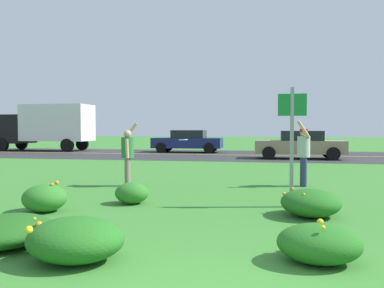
# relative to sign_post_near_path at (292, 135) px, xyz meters

# --- Properties ---
(ground_plane) EXTENTS (120.00, 120.00, 0.00)m
(ground_plane) POSITION_rel_sign_post_near_path_xyz_m (-0.80, 4.95, -1.46)
(ground_plane) COLOR #387A2D
(highway_strip) EXTENTS (120.00, 9.52, 0.01)m
(highway_strip) POSITION_rel_sign_post_near_path_xyz_m (-0.80, 15.33, -1.46)
(highway_strip) COLOR #2D2D30
(highway_strip) RESTS_ON ground
(highway_center_stripe) EXTENTS (120.00, 0.16, 0.00)m
(highway_center_stripe) POSITION_rel_sign_post_near_path_xyz_m (-0.80, 15.33, -1.46)
(highway_center_stripe) COLOR yellow
(highway_center_stripe) RESTS_ON ground
(daylily_clump_front_left) EXTENTS (0.83, 0.82, 0.56)m
(daylily_clump_front_left) POSITION_rel_sign_post_near_path_xyz_m (-4.64, -1.34, -1.20)
(daylily_clump_front_left) COLOR #2D7526
(daylily_clump_front_left) RESTS_ON ground
(daylily_clump_mid_right) EXTENTS (0.99, 0.87, 0.51)m
(daylily_clump_mid_right) POSITION_rel_sign_post_near_path_xyz_m (0.14, -3.39, -1.23)
(daylily_clump_mid_right) COLOR #23661E
(daylily_clump_mid_right) RESTS_ON ground
(daylily_clump_mid_center) EXTENTS (1.23, 1.33, 0.41)m
(daylily_clump_mid_center) POSITION_rel_sign_post_near_path_xyz_m (-3.94, -3.46, -1.26)
(daylily_clump_mid_center) COLOR #1E5619
(daylily_clump_mid_center) RESTS_ON ground
(daylily_clump_front_right) EXTENTS (1.07, 1.13, 0.50)m
(daylily_clump_front_right) POSITION_rel_sign_post_near_path_xyz_m (0.30, -0.81, -1.22)
(daylily_clump_front_right) COLOR #23661E
(daylily_clump_front_right) RESTS_ON ground
(daylily_clump_front_center) EXTENTS (0.71, 0.63, 0.45)m
(daylily_clump_front_center) POSITION_rel_sign_post_near_path_xyz_m (-3.28, -0.26, -1.24)
(daylily_clump_front_center) COLOR #2D7526
(daylily_clump_front_center) RESTS_ON ground
(daylily_clump_mid_left) EXTENTS (1.18, 1.02, 0.53)m
(daylily_clump_mid_left) POSITION_rel_sign_post_near_path_xyz_m (-2.71, -3.88, -1.20)
(daylily_clump_mid_left) COLOR #23661E
(daylily_clump_mid_left) RESTS_ON ground
(sign_post_near_path) EXTENTS (0.56, 0.10, 2.41)m
(sign_post_near_path) POSITION_rel_sign_post_near_path_xyz_m (0.00, 0.00, 0.00)
(sign_post_near_path) COLOR #93969B
(sign_post_near_path) RESTS_ON ground
(person_thrower_green_shirt) EXTENTS (0.40, 0.53, 1.74)m
(person_thrower_green_shirt) POSITION_rel_sign_post_near_path_xyz_m (-4.25, 2.17, -0.54)
(person_thrower_green_shirt) COLOR #287038
(person_thrower_green_shirt) RESTS_ON ground
(person_catcher_red_cap_gray_shirt) EXTENTS (0.38, 0.53, 1.80)m
(person_catcher_red_cap_gray_shirt) POSITION_rel_sign_post_near_path_xyz_m (0.48, 3.03, -0.50)
(person_catcher_red_cap_gray_shirt) COLOR #B2B2B7
(person_catcher_red_cap_gray_shirt) RESTS_ON ground
(frisbee_pale_blue) EXTENTS (0.24, 0.24, 0.04)m
(frisbee_pale_blue) POSITION_rel_sign_post_near_path_xyz_m (-2.70, 2.18, -0.18)
(frisbee_pale_blue) COLOR #ADD6E5
(car_tan_center_left) EXTENTS (4.50, 2.00, 1.45)m
(car_tan_center_left) POSITION_rel_sign_post_near_path_xyz_m (1.12, 13.19, -0.72)
(car_tan_center_left) COLOR #937F60
(car_tan_center_left) RESTS_ON ground
(car_navy_center_right) EXTENTS (4.50, 2.00, 1.45)m
(car_navy_center_right) POSITION_rel_sign_post_near_path_xyz_m (-5.67, 17.47, -0.72)
(car_navy_center_right) COLOR navy
(car_navy_center_right) RESTS_ON ground
(box_truck_black) EXTENTS (6.70, 2.46, 3.20)m
(box_truck_black) POSITION_rel_sign_post_near_path_xyz_m (-15.83, 17.47, 0.34)
(box_truck_black) COLOR black
(box_truck_black) RESTS_ON ground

